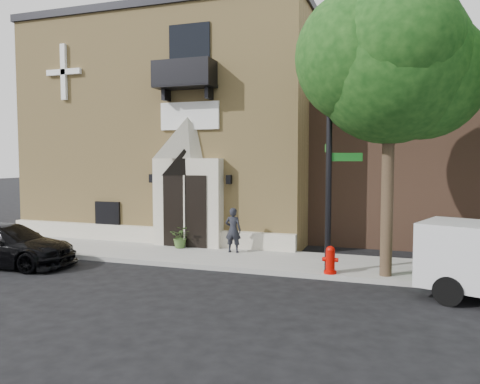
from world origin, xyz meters
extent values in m
plane|color=black|center=(0.00, 0.00, 0.00)|extent=(120.00, 120.00, 0.00)
cube|color=gray|center=(1.00, 1.50, 0.07)|extent=(42.00, 3.00, 0.15)
cube|color=tan|center=(-3.00, 8.00, 4.50)|extent=(12.00, 10.00, 9.00)
cube|color=black|center=(-3.00, 8.00, 9.15)|extent=(12.20, 10.20, 0.30)
cube|color=beige|center=(-3.00, 2.88, 0.45)|extent=(12.00, 0.30, 0.60)
cube|color=beige|center=(-1.00, 2.75, 1.75)|extent=(2.60, 0.55, 3.20)
pyramid|color=beige|center=(-1.00, 2.75, 4.10)|extent=(2.60, 0.55, 1.50)
cube|color=black|center=(-1.00, 2.46, 1.45)|extent=(1.70, 0.06, 2.60)
cube|color=beige|center=(-1.00, 2.42, 1.45)|extent=(0.06, 0.04, 2.60)
cube|color=white|center=(-1.00, 2.94, 4.90)|extent=(2.30, 0.10, 1.00)
cube|color=black|center=(-1.00, 2.55, 5.90)|extent=(2.20, 0.90, 0.10)
cube|color=black|center=(-1.00, 2.12, 6.35)|extent=(2.20, 0.06, 0.90)
cube|color=black|center=(-2.05, 2.55, 6.35)|extent=(0.06, 0.90, 0.90)
cube|color=black|center=(0.05, 2.55, 6.35)|extent=(0.06, 0.90, 0.90)
cube|color=black|center=(-1.00, 2.97, 7.10)|extent=(1.60, 0.08, 2.20)
cube|color=white|center=(-6.50, 2.92, 6.80)|extent=(0.22, 0.14, 2.20)
cube|color=white|center=(-6.50, 2.92, 6.80)|extent=(1.60, 0.14, 0.22)
cube|color=black|center=(-4.60, 2.95, 1.15)|extent=(1.10, 0.10, 1.00)
cube|color=#FF6400|center=(-4.60, 2.98, 1.15)|extent=(0.85, 0.06, 0.75)
cube|color=black|center=(-2.55, 2.88, 2.60)|extent=(0.18, 0.18, 0.32)
cube|color=black|center=(0.55, 2.88, 2.60)|extent=(0.18, 0.18, 0.32)
cylinder|color=#38281C|center=(6.00, 0.45, 2.25)|extent=(0.32, 0.32, 4.20)
sphere|color=#0F350E|center=(6.00, 0.45, 5.82)|extent=(4.20, 4.20, 4.20)
sphere|color=#0F350E|center=(6.80, 0.75, 5.52)|extent=(3.36, 3.36, 3.36)
sphere|color=#0F350E|center=(5.30, 0.25, 6.02)|extent=(3.57, 3.57, 3.57)
sphere|color=#0F350E|center=(6.20, -0.25, 6.22)|extent=(3.15, 3.15, 3.15)
imported|color=black|center=(-5.29, -1.44, 0.65)|extent=(4.62, 2.15, 1.31)
cylinder|color=black|center=(7.41, -1.35, 0.34)|extent=(0.71, 0.43, 0.67)
cylinder|color=black|center=(7.97, 0.24, 0.34)|extent=(0.71, 0.43, 0.67)
cylinder|color=black|center=(4.44, 0.29, 3.28)|extent=(0.17, 0.17, 6.25)
cube|color=#145F19|center=(4.90, 0.41, 3.38)|extent=(0.87, 0.26, 0.23)
cube|color=#145F19|center=(4.33, 0.75, 3.64)|extent=(0.26, 0.87, 0.23)
cylinder|color=#B50600|center=(4.54, 0.20, 0.19)|extent=(0.35, 0.35, 0.08)
cylinder|color=#B50600|center=(4.54, 0.20, 0.50)|extent=(0.25, 0.25, 0.54)
sphere|color=#B50600|center=(4.54, 0.20, 0.79)|extent=(0.25, 0.25, 0.25)
cylinder|color=#B50600|center=(4.54, 0.20, 0.54)|extent=(0.44, 0.12, 0.12)
cube|color=#0E361C|center=(7.90, 0.49, 0.75)|extent=(2.16, 1.52, 1.20)
cube|color=black|center=(7.90, 0.49, 1.40)|extent=(2.23, 1.58, 0.13)
imported|color=#42632B|center=(-1.05, 2.25, 0.55)|extent=(0.80, 0.71, 0.80)
imported|color=black|center=(0.98, 2.11, 0.91)|extent=(0.57, 0.39, 1.53)
camera|label=1|loc=(6.32, -12.72, 3.32)|focal=35.00mm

